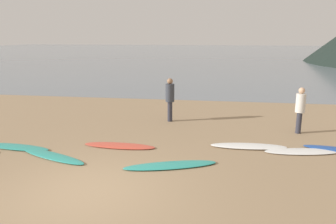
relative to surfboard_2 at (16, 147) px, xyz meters
name	(u,v)px	position (x,y,z in m)	size (l,w,h in m)	color
ground_plane	(162,105)	(3.40, 7.50, -0.14)	(120.00, 120.00, 0.20)	#997C5B
ocean_water	(204,53)	(3.40, 58.59, -0.04)	(140.00, 100.00, 0.01)	slate
surfboard_2	(16,147)	(0.00, 0.00, 0.00)	(2.35, 0.52, 0.07)	teal
surfboard_3	(52,156)	(1.53, -0.57, 0.00)	(2.51, 0.49, 0.07)	teal
surfboard_4	(120,146)	(3.21, 0.63, -0.01)	(2.34, 0.60, 0.06)	#D84C38
surfboard_5	(170,165)	(5.06, -0.73, 0.00)	(2.58, 0.56, 0.07)	teal
surfboard_6	(248,146)	(7.30, 1.17, 0.01)	(2.40, 0.59, 0.09)	white
surfboard_7	(302,151)	(8.88, 0.95, 0.00)	(2.29, 0.59, 0.07)	white
person_0	(300,107)	(9.22, 3.05, 0.96)	(0.34, 0.34, 1.69)	#2D2D38
person_1	(170,96)	(4.34, 4.02, 1.02)	(0.36, 0.36, 1.79)	#2D2D38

